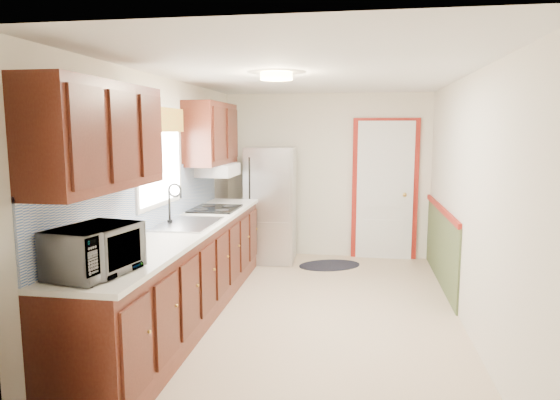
% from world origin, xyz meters
% --- Properties ---
extents(room_shell, '(3.20, 5.20, 2.52)m').
position_xyz_m(room_shell, '(0.00, 0.00, 1.20)').
color(room_shell, '#C4AB8A').
rests_on(room_shell, ground).
extents(kitchen_run, '(0.63, 4.00, 2.20)m').
position_xyz_m(kitchen_run, '(-1.24, -0.29, 0.81)').
color(kitchen_run, '#3D160D').
rests_on(kitchen_run, ground).
extents(back_wall_trim, '(1.12, 2.30, 2.08)m').
position_xyz_m(back_wall_trim, '(0.99, 2.21, 0.89)').
color(back_wall_trim, maroon).
rests_on(back_wall_trim, ground).
extents(ceiling_fixture, '(0.30, 0.30, 0.06)m').
position_xyz_m(ceiling_fixture, '(-0.30, -0.20, 2.36)').
color(ceiling_fixture, '#FFD88C').
rests_on(ceiling_fixture, room_shell).
extents(microwave, '(0.42, 0.62, 0.39)m').
position_xyz_m(microwave, '(-1.20, -1.95, 1.13)').
color(microwave, white).
rests_on(microwave, kitchen_run).
extents(refrigerator, '(0.71, 0.70, 1.63)m').
position_xyz_m(refrigerator, '(-0.76, 2.05, 0.82)').
color(refrigerator, '#B7B7BC').
rests_on(refrigerator, ground).
extents(rug, '(1.02, 0.86, 0.01)m').
position_xyz_m(rug, '(0.10, 1.90, 0.01)').
color(rug, black).
rests_on(rug, ground).
extents(cooktop, '(0.52, 0.63, 0.02)m').
position_xyz_m(cooktop, '(-1.19, 0.75, 0.95)').
color(cooktop, black).
rests_on(cooktop, kitchen_run).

